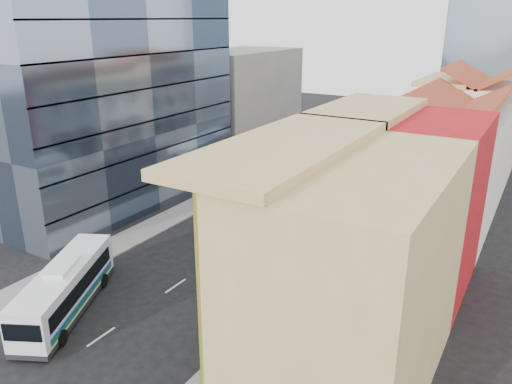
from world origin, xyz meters
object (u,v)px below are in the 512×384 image
Objects in this scene: bus_left_near at (65,288)px; bus_right at (266,244)px; sedan_left at (51,303)px; office_tower at (102,52)px; bus_left_far at (280,162)px; shophouse_tan at (353,279)px.

bus_right reaches higher than bus_left_near.
bus_right is 15.39m from sedan_left.
office_tower reaches higher than bus_left_far.
bus_left_far is at bearing 66.32° from bus_left_near.
office_tower is 25.44m from bus_right.
shophouse_tan reaches higher than bus_right.
shophouse_tan is 35.17m from bus_left_far.
office_tower is 2.46× the size of bus_right.
bus_left_far is 32.75m from sedan_left.
bus_left_far reaches higher than bus_right.
bus_left_near is at bearing -170.27° from shophouse_tan.
shophouse_tan is 0.47× the size of office_tower.
shophouse_tan is at bearing -16.64° from bus_left_near.
bus_right is (-9.82, 8.69, -4.05)m from shophouse_tan.
bus_right is (8.17, 11.78, 0.23)m from bus_left_near.
shophouse_tan reaches higher than bus_left_far.
office_tower is 25.25m from bus_left_near.
sedan_left is at bearing -168.85° from shophouse_tan.
bus_left_near is 1.49m from sedan_left.
bus_right is at bearing 138.47° from shophouse_tan.
bus_right is at bearing -14.06° from office_tower.
sedan_left is (-9.02, -12.41, -1.29)m from bus_right.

